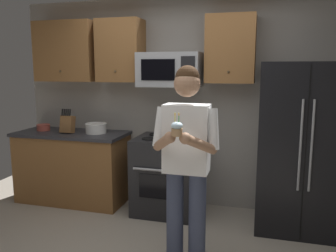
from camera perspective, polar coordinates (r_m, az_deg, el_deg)
name	(u,v)px	position (r m, az deg, el deg)	size (l,w,h in m)	color
wall_back	(187,103)	(4.43, 3.14, 3.75)	(4.40, 0.10, 2.60)	gray
oven_range	(167,175)	(4.26, -0.10, -8.00)	(0.76, 0.70, 0.93)	black
microwave	(170,70)	(4.18, 0.35, 9.20)	(0.74, 0.41, 0.40)	#9EA0A5
refrigerator	(302,148)	(3.98, 21.04, -3.34)	(0.90, 0.75, 1.80)	black
cabinet_row_upper	(126,51)	(4.42, -6.85, 12.12)	(2.78, 0.36, 0.76)	brown
counter_left	(73,166)	(4.78, -15.31, -6.39)	(1.44, 0.66, 0.92)	brown
knife_block	(67,124)	(4.63, -16.14, 0.33)	(0.16, 0.15, 0.32)	brown
bowl_large_white	(96,128)	(4.53, -11.73, -0.31)	(0.27, 0.27, 0.13)	white
bowl_small_colored	(43,127)	(4.92, -19.74, -0.19)	(0.18, 0.18, 0.08)	#B24C3F
person	(186,157)	(2.97, 3.00, -5.04)	(0.60, 0.48, 1.76)	#383F59
cupcake	(177,129)	(2.59, 1.46, -0.41)	(0.09, 0.09, 0.17)	#A87F56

